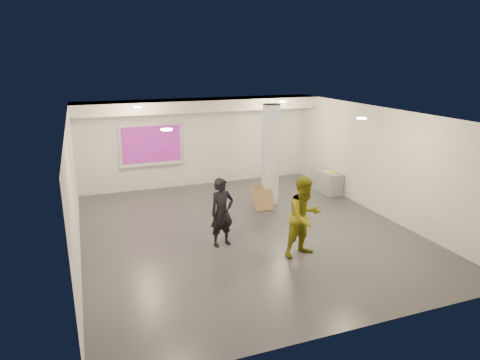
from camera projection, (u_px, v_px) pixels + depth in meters
name	position (u px, v px, depth m)	size (l,w,h in m)	color
floor	(245.00, 231.00, 11.01)	(8.00, 9.00, 0.01)	#36383E
ceiling	(246.00, 114.00, 10.18)	(8.00, 9.00, 0.01)	silver
wall_back	(198.00, 142.00, 14.64)	(8.00, 0.01, 3.00)	silver
wall_front	(352.00, 247.00, 6.54)	(8.00, 0.01, 3.00)	silver
wall_left	(74.00, 192.00, 9.24)	(0.01, 9.00, 3.00)	silver
wall_right	(379.00, 161.00, 11.94)	(0.01, 9.00, 3.00)	silver
soffit_band	(201.00, 105.00, 13.78)	(8.00, 1.10, 0.36)	silver
downlight_nw	(138.00, 107.00, 11.69)	(0.22, 0.22, 0.02)	#FFEE8F
downlight_ne	(283.00, 102.00, 13.17)	(0.22, 0.22, 0.02)	#FFEE8F
downlight_sw	(167.00, 130.00, 8.09)	(0.22, 0.22, 0.02)	#FFEE8F
downlight_se	(362.00, 118.00, 9.57)	(0.22, 0.22, 0.02)	#FFEE8F
column	(271.00, 155.00, 12.72)	(0.52, 0.52, 3.00)	silver
projection_screen	(151.00, 145.00, 14.05)	(2.10, 0.13, 1.42)	silver
credenza	(327.00, 181.00, 14.10)	(0.51, 1.21, 0.71)	gray
papers_stack	(328.00, 171.00, 13.91)	(0.26, 0.33, 0.02)	silver
postit_pad	(330.00, 172.00, 13.88)	(0.20, 0.28, 0.03)	#FEFF10
cardboard_back	(263.00, 195.00, 12.88)	(0.55, 0.05, 0.59)	olive
cardboard_front	(263.00, 200.00, 12.41)	(0.56, 0.06, 0.62)	olive
woman	(222.00, 212.00, 9.94)	(0.60, 0.39, 1.64)	black
man	(305.00, 217.00, 9.41)	(0.89, 0.69, 1.83)	olive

